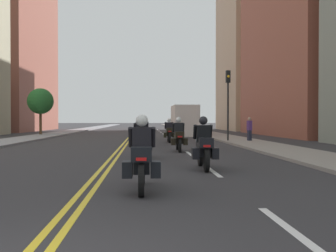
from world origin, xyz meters
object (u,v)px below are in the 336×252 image
motorcycle_1 (204,147)px  motorcycle_4 (141,134)px  motorcycle_5 (169,133)px  motorcycle_6 (145,131)px  motorcycle_2 (141,141)px  parked_truck (184,122)px  street_tree_0 (40,101)px  traffic_light_near (228,93)px  motorcycle_0 (142,160)px  motorcycle_3 (179,137)px  pedestrian_1 (249,129)px

motorcycle_1 → motorcycle_4: 11.05m
motorcycle_5 → motorcycle_6: 3.80m
motorcycle_2 → motorcycle_6: (0.14, 14.23, -0.02)m
motorcycle_4 → parked_truck: 15.32m
street_tree_0 → parked_truck: size_ratio=0.68×
motorcycle_4 → parked_truck: (3.95, 14.79, 0.60)m
street_tree_0 → parked_truck: 13.59m
motorcycle_1 → street_tree_0: street_tree_0 is taller
traffic_light_near → motorcycle_6: bearing=148.3°
street_tree_0 → parked_truck: bearing=-2.0°
motorcycle_0 → motorcycle_3: 10.47m
traffic_light_near → parked_truck: 11.65m
motorcycle_1 → motorcycle_3: 6.81m
parked_truck → motorcycle_4: bearing=-105.0°
motorcycle_0 → pedestrian_1: 18.95m
motorcycle_2 → motorcycle_5: size_ratio=1.06×
motorcycle_4 → parked_truck: bearing=76.2°
motorcycle_1 → pedestrian_1: bearing=71.2°
motorcycle_6 → pedestrian_1: (6.91, -3.63, 0.20)m
motorcycle_4 → pedestrian_1: bearing=25.5°
motorcycle_4 → traffic_light_near: (5.75, 3.46, 2.60)m
motorcycle_5 → motorcycle_1: bearing=-88.8°
pedestrian_1 → motorcycle_1: bearing=-33.5°
motorcycle_0 → motorcycle_5: (1.68, 17.81, -0.02)m
motorcycle_0 → parked_truck: (3.80, 29.18, 0.61)m
motorcycle_6 → parked_truck: bearing=65.1°
motorcycle_6 → street_tree_0: bearing=139.4°
motorcycle_0 → pedestrian_1: pedestrian_1 is taller
motorcycle_3 → motorcycle_4: (-1.83, 4.05, 0.01)m
pedestrian_1 → parked_truck: parked_truck is taller
motorcycle_2 → motorcycle_5: bearing=77.7°
pedestrian_1 → parked_truck: size_ratio=0.26×
motorcycle_5 → parked_truck: 11.58m
motorcycle_4 → motorcycle_2: bearing=-88.1°
street_tree_0 → motorcycle_1: bearing=-66.3°
street_tree_0 → pedestrian_1: bearing=-35.9°
motorcycle_1 → traffic_light_near: size_ratio=0.45×
street_tree_0 → traffic_light_near: bearing=-37.8°
motorcycle_2 → motorcycle_3: size_ratio=1.08×
motorcycle_4 → motorcycle_5: bearing=62.9°
traffic_light_near → parked_truck: size_ratio=0.73×
motorcycle_1 → motorcycle_6: 17.82m
pedestrian_1 → motorcycle_4: bearing=-79.1°
motorcycle_0 → traffic_light_near: size_ratio=0.46×
traffic_light_near → parked_truck: bearing=99.0°
pedestrian_1 → traffic_light_near: bearing=-112.8°
motorcycle_1 → motorcycle_3: bearing=92.6°
motorcycle_0 → motorcycle_5: bearing=85.1°
motorcycle_0 → motorcycle_3: motorcycle_3 is taller
motorcycle_3 → pedestrian_1: size_ratio=1.27×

